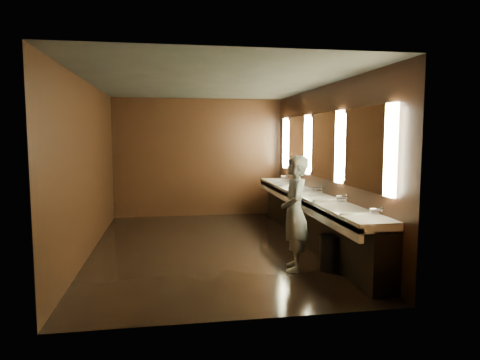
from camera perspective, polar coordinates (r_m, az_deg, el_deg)
The scene contains 10 objects.
floor at distance 7.54m, azimuth -3.80°, elevation -8.89°, with size 6.00×6.00×0.00m, color black.
ceiling at distance 7.33m, azimuth -3.96°, elevation 12.76°, with size 4.00×6.00×0.02m, color #2D2D2B.
wall_back at distance 10.29m, azimuth -5.51°, elevation 2.99°, with size 4.00×0.02×2.80m, color black.
wall_front at distance 4.34m, azimuth -0.01°, elevation -1.07°, with size 4.00×0.02×2.80m, color black.
wall_left at distance 7.38m, azimuth -19.52°, elevation 1.50°, with size 0.02×6.00×2.80m, color black.
wall_right at distance 7.76m, azimuth 11.00°, elevation 1.94°, with size 0.02×6.00×2.80m, color black.
sink_counter at distance 7.80m, azimuth 9.44°, elevation -4.71°, with size 0.55×5.40×1.01m.
mirror_band at distance 7.73m, azimuth 10.92°, elevation 4.53°, with size 0.06×5.03×1.15m.
person at distance 6.17m, azimuth 7.30°, elevation -4.41°, with size 0.60×0.39×1.65m, color #87ADCA.
trash_bin at distance 6.38m, azimuth 12.03°, elevation -9.42°, with size 0.32×0.32×0.50m, color black.
Camera 1 is at (-0.71, -7.25, 1.93)m, focal length 32.00 mm.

